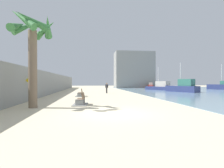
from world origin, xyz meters
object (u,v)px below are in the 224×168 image
at_px(boat_distant, 160,87).
at_px(boat_far_left, 224,86).
at_px(boat_nearest, 183,87).
at_px(bench_far, 80,95).
at_px(person_walking, 107,87).
at_px(pedestrian_sign, 30,86).
at_px(bench_near, 81,102).
at_px(palm_tree, 32,39).
at_px(boat_far_right, 151,86).

bearing_deg(boat_distant, boat_far_left, 0.32).
xyz_separation_m(boat_far_left, boat_nearest, (-14.54, -8.40, 0.06)).
distance_m(bench_far, person_walking, 7.34).
height_order(boat_distant, pedestrian_sign, boat_distant).
relative_size(bench_near, pedestrian_sign, 0.90).
bearing_deg(palm_tree, boat_nearest, 40.27).
bearing_deg(bench_near, boat_far_right, 63.79).
bearing_deg(boat_distant, palm_tree, -127.38).
relative_size(bench_far, boat_nearest, 0.34).
bearing_deg(bench_near, pedestrian_sign, 151.10).
distance_m(bench_far, boat_distant, 22.98).
height_order(palm_tree, boat_distant, palm_tree).
xyz_separation_m(bench_far, boat_nearest, (17.67, 7.36, 0.65)).
height_order(bench_far, boat_far_left, boat_far_left).
height_order(bench_near, pedestrian_sign, pedestrian_sign).
distance_m(palm_tree, boat_far_right, 44.91).
bearing_deg(boat_distant, bench_near, -123.74).
xyz_separation_m(person_walking, boat_nearest, (13.74, 1.21, -0.09)).
bearing_deg(boat_far_left, bench_near, -142.32).
distance_m(bench_far, boat_far_right, 34.70).
height_order(bench_far, pedestrian_sign, pedestrian_sign).
xyz_separation_m(bench_near, pedestrian_sign, (-4.62, 2.55, 1.26)).
relative_size(palm_tree, pedestrian_sign, 2.87).
relative_size(bench_near, boat_nearest, 0.35).
bearing_deg(boat_far_right, pedestrian_sign, -123.39).
bearing_deg(palm_tree, boat_far_right, 60.70).
relative_size(bench_near, boat_far_left, 0.33).
relative_size(boat_far_left, boat_far_right, 1.00).
distance_m(palm_tree, boat_far_left, 43.67).
bearing_deg(pedestrian_sign, boat_far_right, 56.61).
xyz_separation_m(palm_tree, bench_far, (2.82, 10.00, -4.65)).
bearing_deg(bench_near, person_walking, 76.94).
bearing_deg(boat_far_left, person_walking, -161.23).
xyz_separation_m(bench_near, person_walking, (3.46, 14.90, 0.75)).
height_order(boat_far_right, pedestrian_sign, pedestrian_sign).
xyz_separation_m(bench_near, boat_nearest, (17.19, 16.11, 0.65)).
relative_size(boat_far_right, boat_distant, 1.01).
height_order(bench_far, boat_far_right, boat_far_right).
distance_m(bench_near, person_walking, 15.31).
bearing_deg(bench_far, bench_near, -86.85).
bearing_deg(pedestrian_sign, boat_nearest, 31.87).
relative_size(bench_far, pedestrian_sign, 0.88).
bearing_deg(person_walking, bench_near, -103.06).
xyz_separation_m(palm_tree, boat_distant, (19.62, 25.68, -4.14)).
xyz_separation_m(palm_tree, pedestrian_sign, (-1.32, 3.80, -3.39)).
bearing_deg(boat_far_left, palm_tree, -143.67).
bearing_deg(boat_far_left, boat_distant, -179.68).
xyz_separation_m(boat_nearest, pedestrian_sign, (-21.81, -13.56, 0.61)).
relative_size(boat_far_right, pedestrian_sign, 2.74).
bearing_deg(bench_far, boat_nearest, 22.62).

